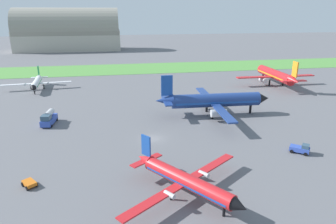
% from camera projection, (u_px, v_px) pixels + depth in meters
% --- Properties ---
extents(ground_plane, '(600.00, 600.00, 0.00)m').
position_uv_depth(ground_plane, '(153.00, 139.00, 66.29)').
color(ground_plane, slate).
extents(grass_taxiway_strip, '(360.00, 28.00, 0.08)m').
position_uv_depth(grass_taxiway_strip, '(130.00, 69.00, 145.60)').
color(grass_taxiway_strip, '#549342').
rests_on(grass_taxiway_strip, ground_plane).
extents(airplane_midfield_jet, '(30.82, 31.43, 11.11)m').
position_uv_depth(airplane_midfield_jet, '(214.00, 101.00, 80.08)').
color(airplane_midfield_jet, navy).
rests_on(airplane_midfield_jet, ground_plane).
extents(airplane_foreground_turboprop, '(20.59, 18.21, 7.31)m').
position_uv_depth(airplane_foreground_turboprop, '(185.00, 180.00, 45.12)').
color(airplane_foreground_turboprop, red).
rests_on(airplane_foreground_turboprop, ground_plane).
extents(airplane_taxiing_turboprop, '(23.40, 20.06, 7.01)m').
position_uv_depth(airplane_taxiing_turboprop, '(37.00, 82.00, 106.76)').
color(airplane_taxiing_turboprop, white).
rests_on(airplane_taxiing_turboprop, ground_plane).
extents(airplane_parked_jet_far, '(30.16, 29.55, 10.67)m').
position_uv_depth(airplane_parked_jet_far, '(276.00, 75.00, 112.60)').
color(airplane_parked_jet_far, red).
rests_on(airplane_parked_jet_far, ground_plane).
extents(fuel_truck_near_gate, '(3.23, 6.73, 3.29)m').
position_uv_depth(fuel_truck_near_gate, '(49.00, 118.00, 74.13)').
color(fuel_truck_near_gate, '#334FB2').
rests_on(fuel_truck_near_gate, ground_plane).
extents(pushback_tug_midfield, '(3.91, 3.69, 1.95)m').
position_uv_depth(pushback_tug_midfield, '(301.00, 149.00, 59.34)').
color(pushback_tug_midfield, '#334FB2').
rests_on(pushback_tug_midfield, ground_plane).
extents(baggage_cart_by_runway, '(2.82, 2.95, 0.90)m').
position_uv_depth(baggage_cart_by_runway, '(29.00, 183.00, 48.11)').
color(baggage_cart_by_runway, orange).
rests_on(baggage_cart_by_runway, ground_plane).
extents(hangar_distant, '(69.77, 25.13, 28.46)m').
position_uv_depth(hangar_distant, '(68.00, 31.00, 208.93)').
color(hangar_distant, '#B2AD9E').
rests_on(hangar_distant, ground_plane).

